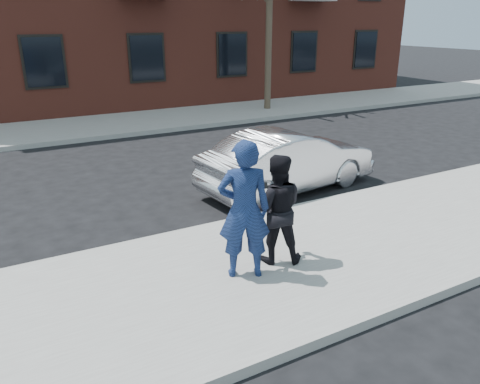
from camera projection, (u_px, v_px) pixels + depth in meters
ground at (379, 233)px, 8.45m from camera, size 100.00×100.00×0.00m
near_sidewalk at (389, 235)px, 8.22m from camera, size 50.00×3.50×0.15m
near_curb at (325, 202)px, 9.69m from camera, size 50.00×0.10×0.15m
far_sidewalk at (163, 120)px, 17.66m from camera, size 50.00×3.50×0.15m
far_curb at (181, 129)px, 16.18m from camera, size 50.00×0.10×0.15m
silver_sedan at (289, 161)px, 10.39m from camera, size 4.32×1.98×1.37m
man_hoodie at (244, 210)px, 6.47m from camera, size 0.87×0.73×2.02m
man_peacoat at (276, 209)px, 6.93m from camera, size 1.02×0.94×1.68m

